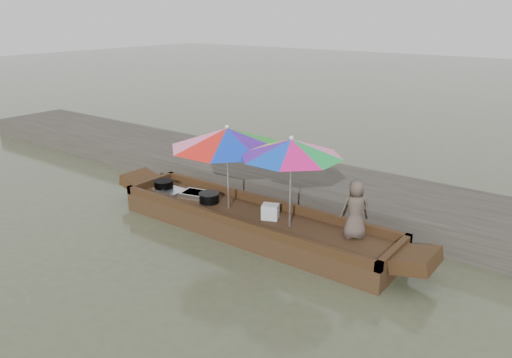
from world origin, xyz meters
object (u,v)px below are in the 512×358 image
Objects in this scene: boat_hull at (253,224)px; umbrella_stern at (290,182)px; umbrella_bow at (228,168)px; cooking_pot at (164,185)px; vendor at (355,209)px; supply_bag at (270,212)px; charcoal_grill at (209,198)px; tray_scallop at (170,190)px; tray_crayfish at (197,194)px.

umbrella_stern is (0.77, 0.00, 0.95)m from boat_hull.
umbrella_stern is (1.33, 0.00, 0.00)m from umbrella_bow.
cooking_pot is (-2.21, -0.03, 0.27)m from boat_hull.
vendor is 0.57× the size of umbrella_stern.
umbrella_bow reaches higher than supply_bag.
umbrella_bow is (0.48, -0.01, 0.69)m from charcoal_grill.
charcoal_grill is 0.38× the size of vendor.
cooking_pot is 1.36× the size of supply_bag.
charcoal_grill is at bearing -33.84° from vendor.
umbrella_bow reaches higher than tray_scallop.
tray_scallop reaches higher than boat_hull.
umbrella_stern reaches higher than supply_bag.
vendor is at bearing 7.19° from supply_bag.
boat_hull is 13.97× the size of cooking_pot.
umbrella_stern reaches higher than tray_crayfish.
boat_hull is 2.59× the size of umbrella_bow.
supply_bag is (1.37, 0.06, 0.04)m from charcoal_grill.
tray_crayfish is 0.41m from charcoal_grill.
umbrella_stern is at bearing -8.73° from supply_bag.
charcoal_grill reaches higher than tray_crayfish.
tray_scallop is (-0.61, -0.12, -0.01)m from tray_crayfish.
charcoal_grill is (1.18, 0.04, -0.01)m from cooking_pot.
tray_scallop is at bearing -179.56° from umbrella_stern.
supply_bag is 1.10m from umbrella_bow.
umbrella_stern reaches higher than vendor.
umbrella_bow and umbrella_stern have the same top height.
boat_hull is at bearing 180.00° from umbrella_stern.
charcoal_grill is at bearing 178.64° from umbrella_bow.
tray_crayfish is at bearing -35.90° from vendor.
boat_hull is at bearing 0.00° from umbrella_bow.
boat_hull is 1.07m from charcoal_grill.
umbrella_bow is at bearing -1.36° from charcoal_grill.
vendor is at bearing 2.84° from tray_crayfish.
vendor reaches higher than tray_scallop.
tray_scallop is 0.61× the size of vendor.
umbrella_bow is (-0.55, 0.00, 0.95)m from boat_hull.
tray_scallop is 2.91m from umbrella_stern.
tray_scallop is 1.01m from charcoal_grill.
tray_crayfish is 1.59× the size of charcoal_grill.
cooking_pot is 0.19m from tray_scallop.
umbrella_stern reaches higher than boat_hull.
vendor reaches higher than cooking_pot.
boat_hull is 1.45m from tray_crayfish.
umbrella_stern is at bearing -25.03° from vendor.
tray_scallop is at bearing -169.21° from tray_crayfish.
cooking_pot reaches higher than tray_crayfish.
charcoal_grill is at bearing 1.88° from tray_scallop.
supply_bag is (1.76, -0.03, 0.09)m from tray_crayfish.
charcoal_grill is at bearing 179.36° from boat_hull.
cooking_pot reaches higher than boat_hull.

